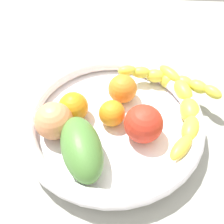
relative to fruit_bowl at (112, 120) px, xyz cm
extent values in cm
cube|color=#9DA097|center=(0.00, 0.00, -4.36)|extent=(120.00, 120.00, 3.00)
cylinder|color=white|center=(0.00, 0.00, -1.67)|extent=(34.04, 34.04, 2.38)
torus|color=white|center=(0.00, 0.00, 1.11)|extent=(36.25, 36.25, 3.16)
ellipsoid|color=yellow|center=(7.26, 12.47, 2.72)|extent=(6.43, 5.69, 2.50)
ellipsoid|color=yellow|center=(2.71, 14.82, 2.08)|extent=(6.84, 4.91, 3.17)
ellipsoid|color=yellow|center=(-2.35, 15.57, 1.45)|extent=(6.24, 3.96, 3.84)
ellipsoid|color=yellow|center=(-7.38, 14.63, 2.08)|extent=(6.88, 5.09, 3.17)
ellipsoid|color=yellow|center=(-11.83, 12.11, 2.72)|extent=(6.37, 5.82, 2.50)
ellipsoid|color=#E1DF44|center=(-5.98, 20.19, 3.45)|extent=(4.59, 4.45, 2.25)
ellipsoid|color=#E1DF44|center=(-8.17, 17.83, 2.72)|extent=(4.64, 4.91, 2.65)
ellipsoid|color=#E1DF44|center=(-9.91, 15.11, 1.99)|extent=(4.62, 5.09, 3.05)
ellipsoid|color=#E1DF44|center=(-11.13, 12.12, 1.25)|extent=(4.52, 4.98, 3.45)
ellipsoid|color=#E1DF44|center=(-11.80, 8.96, 1.99)|extent=(3.52, 4.48, 3.05)
ellipsoid|color=#E1DF44|center=(-11.89, 5.74, 2.72)|extent=(2.90, 4.31, 2.65)
ellipsoid|color=#E1DF44|center=(-11.40, 2.55, 3.45)|extent=(3.18, 4.57, 2.25)
sphere|color=orange|center=(-6.51, 1.79, 2.59)|extent=(6.13, 6.13, 6.13)
sphere|color=orange|center=(-0.80, -7.73, 2.51)|extent=(5.97, 5.97, 5.97)
sphere|color=orange|center=(0.10, -0.22, 2.14)|extent=(5.23, 5.23, 5.23)
ellipsoid|color=#50863A|center=(8.75, -4.58, 2.98)|extent=(14.65, 11.23, 7.17)
sphere|color=red|center=(2.92, 5.99, 3.15)|extent=(7.25, 7.25, 7.25)
sphere|color=#EF9763|center=(3.37, -10.57, 3.10)|extent=(7.15, 7.15, 7.15)
camera|label=1|loc=(29.29, 2.05, 37.83)|focal=37.85mm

